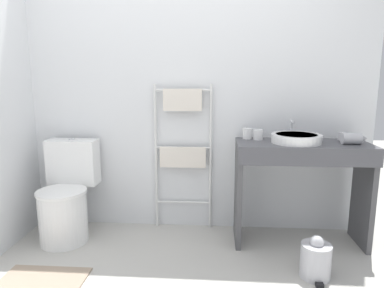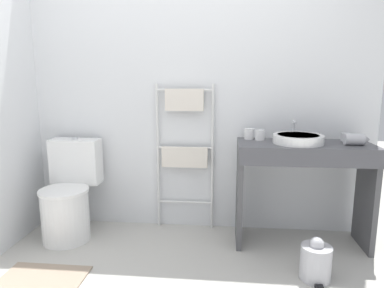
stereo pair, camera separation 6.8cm
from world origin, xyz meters
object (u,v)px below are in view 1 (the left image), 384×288
at_px(sink_basin, 296,138).
at_px(hair_dryer, 352,138).
at_px(cup_near_wall, 247,134).
at_px(toilet, 66,198).
at_px(cup_near_edge, 258,135).
at_px(towel_radiator, 183,139).
at_px(trash_bin, 316,259).

relative_size(sink_basin, hair_dryer, 2.06).
relative_size(cup_near_wall, hair_dryer, 0.48).
xyz_separation_m(toilet, cup_near_edge, (1.57, 0.16, 0.52)).
height_order(towel_radiator, cup_near_wall, towel_radiator).
relative_size(towel_radiator, sink_basin, 3.36).
relative_size(sink_basin, cup_near_wall, 4.31).
xyz_separation_m(cup_near_edge, hair_dryer, (0.69, -0.14, 0.00)).
xyz_separation_m(toilet, hair_dryer, (2.25, 0.02, 0.53)).
bearing_deg(towel_radiator, sink_basin, -13.82).
distance_m(towel_radiator, sink_basin, 0.93).
height_order(toilet, cup_near_edge, cup_near_edge).
xyz_separation_m(sink_basin, hair_dryer, (0.41, -0.02, 0.01)).
xyz_separation_m(cup_near_edge, trash_bin, (0.33, -0.62, -0.74)).
height_order(towel_radiator, trash_bin, towel_radiator).
bearing_deg(towel_radiator, cup_near_wall, -7.15).
bearing_deg(cup_near_edge, trash_bin, -61.70).
bearing_deg(toilet, towel_radiator, 15.35).
distance_m(cup_near_wall, hair_dryer, 0.79).
distance_m(sink_basin, hair_dryer, 0.41).
height_order(cup_near_edge, trash_bin, cup_near_edge).
bearing_deg(trash_bin, cup_near_edge, 118.30).
xyz_separation_m(towel_radiator, trash_bin, (0.96, -0.72, -0.69)).
distance_m(toilet, hair_dryer, 2.32).
height_order(toilet, cup_near_wall, cup_near_wall).
relative_size(toilet, towel_radiator, 0.64).
bearing_deg(towel_radiator, trash_bin, -36.93).
bearing_deg(toilet, sink_basin, 1.16).
relative_size(cup_near_wall, cup_near_edge, 1.07).
bearing_deg(sink_basin, cup_near_edge, 156.54).
bearing_deg(towel_radiator, toilet, -164.65).
relative_size(toilet, cup_near_wall, 9.23).
distance_m(sink_basin, cup_near_wall, 0.39).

